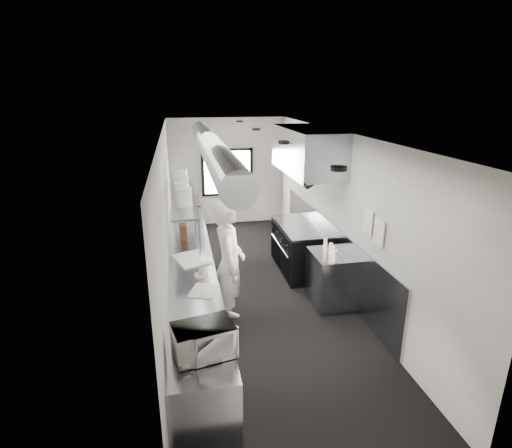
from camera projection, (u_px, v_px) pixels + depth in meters
name	position (u px, v px, depth m)	size (l,w,h in m)	color
floor	(256.00, 289.00, 7.37)	(3.00, 8.00, 0.01)	black
ceiling	(256.00, 133.00, 6.49)	(3.00, 8.00, 0.01)	silver
wall_back	(227.00, 172.00, 10.66)	(3.00, 0.02, 2.80)	#BBBAB1
wall_front	(352.00, 363.00, 3.21)	(3.00, 0.02, 2.80)	#BBBAB1
wall_left	(167.00, 221.00, 6.66)	(0.02, 8.00, 2.80)	#BBBAB1
wall_right	(338.00, 211.00, 7.20)	(0.02, 8.00, 2.80)	#BBBAB1
wall_cladding	(329.00, 250.00, 7.75)	(0.03, 5.50, 1.10)	#9396A1
hvac_duct	(211.00, 147.00, 6.82)	(0.40, 0.40, 6.40)	#94989C
service_window	(227.00, 172.00, 10.63)	(1.36, 0.05, 1.25)	white
exhaust_hood	(307.00, 151.00, 7.47)	(0.81, 2.20, 0.88)	#9396A1
prep_counter	(192.00, 285.00, 6.56)	(0.70, 6.00, 0.90)	#9396A1
pass_shelf	(184.00, 197.00, 7.61)	(0.45, 3.00, 0.68)	#9396A1
range	(300.00, 248.00, 8.07)	(0.88, 1.60, 0.94)	black
bottle_station	(331.00, 278.00, 6.79)	(0.65, 0.80, 0.90)	#9396A1
far_work_table	(186.00, 218.00, 10.01)	(0.70, 1.20, 0.90)	#9396A1
notice_sheet_a	(368.00, 221.00, 6.02)	(0.02, 0.28, 0.38)	silver
notice_sheet_b	(379.00, 232.00, 5.71)	(0.02, 0.28, 0.38)	silver
line_cook	(229.00, 265.00, 6.02)	(0.72, 0.47, 1.97)	white
microwave	(203.00, 340.00, 4.07)	(0.56, 0.42, 0.33)	white
deli_tub_a	(182.00, 326.00, 4.53)	(0.14, 0.14, 0.10)	beige
deli_tub_b	(187.00, 326.00, 4.53)	(0.12, 0.12, 0.09)	beige
newspaper	(204.00, 291.00, 5.42)	(0.33, 0.42, 0.01)	white
small_plate	(201.00, 275.00, 5.88)	(0.19, 0.19, 0.02)	white
pastry	(201.00, 271.00, 5.86)	(0.09, 0.09, 0.09)	tan
cutting_board	(192.00, 259.00, 6.42)	(0.47, 0.62, 0.02)	white
knife_block	(183.00, 232.00, 7.28)	(0.11, 0.24, 0.26)	#56341E
plate_stack_a	(184.00, 197.00, 6.89)	(0.27, 0.27, 0.31)	white
plate_stack_b	(182.00, 192.00, 7.23)	(0.24, 0.24, 0.32)	white
plate_stack_c	(183.00, 185.00, 7.72)	(0.24, 0.24, 0.33)	white
plate_stack_d	(181.00, 178.00, 8.17)	(0.25, 0.25, 0.39)	white
squeeze_bottle_a	(335.00, 256.00, 6.32)	(0.06, 0.06, 0.19)	white
squeeze_bottle_b	(333.00, 251.00, 6.52)	(0.06, 0.06, 0.18)	white
squeeze_bottle_c	(331.00, 248.00, 6.64)	(0.06, 0.06, 0.18)	white
squeeze_bottle_d	(326.00, 247.00, 6.71)	(0.05, 0.05, 0.16)	white
squeeze_bottle_e	(325.00, 243.00, 6.86)	(0.06, 0.06, 0.18)	white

